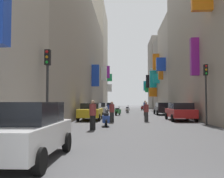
# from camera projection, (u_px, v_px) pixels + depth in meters

# --- Properties ---
(ground_plane) EXTENTS (140.00, 140.00, 0.00)m
(ground_plane) POSITION_uv_depth(u_px,v_px,m) (131.00, 114.00, 32.34)
(ground_plane) COLOR #424244
(building_left_mid_a) EXTENTS (6.98, 36.04, 14.32)m
(building_left_mid_a) POSITION_uv_depth(u_px,v_px,m) (68.00, 57.00, 31.83)
(building_left_mid_a) COLOR #9E9384
(building_left_mid_a) RESTS_ON ground
(building_left_mid_b) EXTENTS (7.19, 13.23, 21.97)m
(building_left_mid_b) POSITION_uv_depth(u_px,v_px,m) (92.00, 60.00, 56.60)
(building_left_mid_b) COLOR #BCB29E
(building_left_mid_b) RESTS_ON ground
(building_right_mid_a) EXTENTS (7.32, 10.03, 13.94)m
(building_right_mid_a) POSITION_uv_depth(u_px,v_px,m) (182.00, 67.00, 39.00)
(building_right_mid_a) COLOR #B2A899
(building_right_mid_a) RESTS_ON ground
(building_right_mid_b) EXTENTS (7.39, 6.88, 13.20)m
(building_right_mid_b) POSITION_uv_depth(u_px,v_px,m) (171.00, 75.00, 47.40)
(building_right_mid_b) COLOR gray
(building_right_mid_b) RESTS_ON ground
(building_right_far) EXTENTS (7.17, 9.29, 15.69)m
(building_right_far) POSITION_uv_depth(u_px,v_px,m) (163.00, 74.00, 57.67)
(building_right_far) COLOR gray
(building_right_far) RESTS_ON ground
(parked_car_blue) EXTENTS (2.00, 4.41, 1.39)m
(parked_car_blue) POSITION_uv_depth(u_px,v_px,m) (109.00, 106.00, 45.43)
(parked_car_blue) COLOR navy
(parked_car_blue) RESTS_ON ground
(parked_car_yellow) EXTENTS (1.92, 4.44, 1.45)m
(parked_car_yellow) POSITION_uv_depth(u_px,v_px,m) (91.00, 111.00, 21.92)
(parked_car_yellow) COLOR gold
(parked_car_yellow) RESTS_ON ground
(parked_car_silver) EXTENTS (2.02, 4.35, 1.45)m
(parked_car_silver) POSITION_uv_depth(u_px,v_px,m) (99.00, 108.00, 30.21)
(parked_car_silver) COLOR #B7B7BC
(parked_car_silver) RESTS_ON ground
(parked_car_white) EXTENTS (1.86, 3.92, 1.57)m
(parked_car_white) POSITION_uv_depth(u_px,v_px,m) (26.00, 130.00, 6.85)
(parked_car_white) COLOR white
(parked_car_white) RESTS_ON ground
(parked_car_red) EXTENTS (2.02, 4.31, 1.49)m
(parked_car_red) POSITION_uv_depth(u_px,v_px,m) (180.00, 111.00, 21.17)
(parked_car_red) COLOR #B21E1E
(parked_car_red) RESTS_ON ground
(parked_car_black) EXTENTS (1.89, 4.21, 1.47)m
(parked_car_black) POSITION_uv_depth(u_px,v_px,m) (163.00, 108.00, 30.48)
(parked_car_black) COLOR black
(parked_car_black) RESTS_ON ground
(scooter_red) EXTENTS (0.73, 1.87, 1.13)m
(scooter_red) POSITION_uv_depth(u_px,v_px,m) (143.00, 108.00, 46.21)
(scooter_red) COLOR red
(scooter_red) RESTS_ON ground
(scooter_green) EXTENTS (0.72, 1.80, 1.13)m
(scooter_green) POSITION_uv_depth(u_px,v_px,m) (118.00, 111.00, 29.13)
(scooter_green) COLOR #287F3D
(scooter_green) RESTS_ON ground
(scooter_white) EXTENTS (0.59, 1.85, 1.13)m
(scooter_white) POSITION_uv_depth(u_px,v_px,m) (128.00, 110.00, 35.11)
(scooter_white) COLOR silver
(scooter_white) RESTS_ON ground
(scooter_blue) EXTENTS (0.56, 1.85, 1.13)m
(scooter_blue) POSITION_uv_depth(u_px,v_px,m) (106.00, 119.00, 16.32)
(scooter_blue) COLOR #2D4CAD
(scooter_blue) RESTS_ON ground
(pedestrian_crossing) EXTENTS (0.51, 0.51, 1.67)m
(pedestrian_crossing) POSITION_uv_depth(u_px,v_px,m) (93.00, 115.00, 14.20)
(pedestrian_crossing) COLOR black
(pedestrian_crossing) RESTS_ON ground
(pedestrian_near_left) EXTENTS (0.38, 0.38, 1.57)m
(pedestrian_near_left) POSITION_uv_depth(u_px,v_px,m) (146.00, 112.00, 20.06)
(pedestrian_near_left) COLOR #313131
(pedestrian_near_left) RESTS_ON ground
(pedestrian_near_right) EXTENTS (0.50, 0.50, 1.60)m
(pedestrian_near_right) POSITION_uv_depth(u_px,v_px,m) (112.00, 112.00, 19.23)
(pedestrian_near_right) COLOR #272727
(pedestrian_near_right) RESTS_ON ground
(pedestrian_mid_street) EXTENTS (0.51, 0.51, 1.71)m
(pedestrian_mid_street) POSITION_uv_depth(u_px,v_px,m) (145.00, 108.00, 28.86)
(pedestrian_mid_street) COLOR #353535
(pedestrian_mid_street) RESTS_ON ground
(traffic_light_near_corner) EXTENTS (0.26, 0.34, 4.10)m
(traffic_light_near_corner) POSITION_uv_depth(u_px,v_px,m) (47.00, 76.00, 12.16)
(traffic_light_near_corner) COLOR #2D2D2D
(traffic_light_near_corner) RESTS_ON ground
(traffic_light_far_corner) EXTENTS (0.26, 0.34, 4.12)m
(traffic_light_far_corner) POSITION_uv_depth(u_px,v_px,m) (206.00, 84.00, 17.14)
(traffic_light_far_corner) COLOR #2D2D2D
(traffic_light_far_corner) RESTS_ON ground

